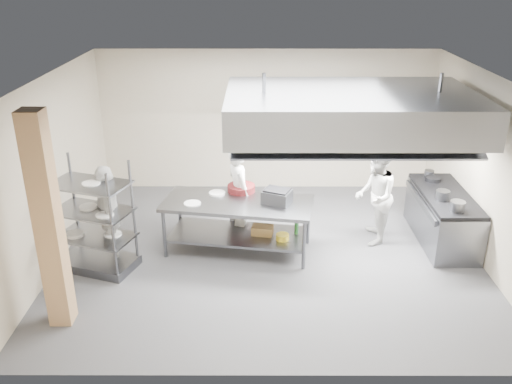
{
  "coord_description": "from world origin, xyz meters",
  "views": [
    {
      "loc": [
        -0.21,
        -8.15,
        4.6
      ],
      "look_at": [
        -0.22,
        0.2,
        1.05
      ],
      "focal_mm": 38.0,
      "sensor_mm": 36.0,
      "label": 1
    }
  ],
  "objects_px": {
    "chef_head": "(239,193)",
    "chef_plating": "(109,215)",
    "griddle": "(277,197)",
    "pass_rack": "(93,217)",
    "chef_line": "(375,196)",
    "island": "(238,226)",
    "cooking_range": "(442,218)",
    "stockpot": "(443,195)"
  },
  "relations": [
    {
      "from": "pass_rack",
      "to": "chef_head",
      "type": "bearing_deg",
      "value": 43.61
    },
    {
      "from": "pass_rack",
      "to": "stockpot",
      "type": "distance_m",
      "value": 5.77
    },
    {
      "from": "chef_head",
      "to": "griddle",
      "type": "distance_m",
      "value": 0.84
    },
    {
      "from": "chef_head",
      "to": "chef_plating",
      "type": "xyz_separation_m",
      "value": [
        -2.08,
        -0.87,
        -0.01
      ]
    },
    {
      "from": "griddle",
      "to": "stockpot",
      "type": "distance_m",
      "value": 2.81
    },
    {
      "from": "pass_rack",
      "to": "chef_line",
      "type": "relative_size",
      "value": 1.05
    },
    {
      "from": "pass_rack",
      "to": "griddle",
      "type": "relative_size",
      "value": 4.05
    },
    {
      "from": "island",
      "to": "griddle",
      "type": "relative_size",
      "value": 5.58
    },
    {
      "from": "chef_head",
      "to": "cooking_range",
      "type": "bearing_deg",
      "value": -116.54
    },
    {
      "from": "island",
      "to": "chef_line",
      "type": "bearing_deg",
      "value": 17.73
    },
    {
      "from": "cooking_range",
      "to": "chef_head",
      "type": "bearing_deg",
      "value": 178.63
    },
    {
      "from": "chef_head",
      "to": "chef_line",
      "type": "relative_size",
      "value": 1.0
    },
    {
      "from": "island",
      "to": "cooking_range",
      "type": "distance_m",
      "value": 3.63
    },
    {
      "from": "island",
      "to": "cooking_range",
      "type": "height_order",
      "value": "island"
    },
    {
      "from": "island",
      "to": "chef_line",
      "type": "relative_size",
      "value": 1.44
    },
    {
      "from": "pass_rack",
      "to": "chef_plating",
      "type": "height_order",
      "value": "pass_rack"
    },
    {
      "from": "griddle",
      "to": "pass_rack",
      "type": "bearing_deg",
      "value": -145.94
    },
    {
      "from": "griddle",
      "to": "stockpot",
      "type": "bearing_deg",
      "value": 27.24
    },
    {
      "from": "chef_head",
      "to": "chef_line",
      "type": "xyz_separation_m",
      "value": [
        2.36,
        -0.13,
        0.0
      ]
    },
    {
      "from": "pass_rack",
      "to": "cooking_range",
      "type": "height_order",
      "value": "pass_rack"
    },
    {
      "from": "chef_plating",
      "to": "island",
      "type": "bearing_deg",
      "value": 83.96
    },
    {
      "from": "pass_rack",
      "to": "chef_line",
      "type": "bearing_deg",
      "value": 30.13
    },
    {
      "from": "cooking_range",
      "to": "chef_head",
      "type": "relative_size",
      "value": 1.16
    },
    {
      "from": "island",
      "to": "griddle",
      "type": "bearing_deg",
      "value": 6.05
    },
    {
      "from": "chef_head",
      "to": "island",
      "type": "bearing_deg",
      "value": 153.93
    },
    {
      "from": "stockpot",
      "to": "chef_plating",
      "type": "bearing_deg",
      "value": -174.56
    },
    {
      "from": "griddle",
      "to": "stockpot",
      "type": "xyz_separation_m",
      "value": [
        2.81,
        0.17,
        -0.04
      ]
    },
    {
      "from": "chef_line",
      "to": "pass_rack",
      "type": "bearing_deg",
      "value": -69.55
    },
    {
      "from": "chef_head",
      "to": "chef_plating",
      "type": "bearing_deg",
      "value": 87.5
    },
    {
      "from": "stockpot",
      "to": "island",
      "type": "bearing_deg",
      "value": -177.81
    },
    {
      "from": "chef_line",
      "to": "chef_plating",
      "type": "bearing_deg",
      "value": -71.26
    },
    {
      "from": "island",
      "to": "pass_rack",
      "type": "bearing_deg",
      "value": -156.38
    },
    {
      "from": "chef_plating",
      "to": "chef_line",
      "type": "bearing_deg",
      "value": 82.6
    },
    {
      "from": "cooking_range",
      "to": "chef_plating",
      "type": "relative_size",
      "value": 1.18
    },
    {
      "from": "stockpot",
      "to": "chef_line",
      "type": "bearing_deg",
      "value": 169.06
    },
    {
      "from": "chef_plating",
      "to": "griddle",
      "type": "distance_m",
      "value": 2.75
    },
    {
      "from": "island",
      "to": "stockpot",
      "type": "bearing_deg",
      "value": 11.67
    },
    {
      "from": "chef_plating",
      "to": "stockpot",
      "type": "height_order",
      "value": "chef_plating"
    },
    {
      "from": "chef_line",
      "to": "griddle",
      "type": "distance_m",
      "value": 1.76
    },
    {
      "from": "chef_head",
      "to": "griddle",
      "type": "xyz_separation_m",
      "value": [
        0.65,
        -0.51,
        0.16
      ]
    },
    {
      "from": "chef_head",
      "to": "chef_plating",
      "type": "relative_size",
      "value": 1.01
    },
    {
      "from": "stockpot",
      "to": "pass_rack",
      "type": "bearing_deg",
      "value": -173.0
    }
  ]
}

